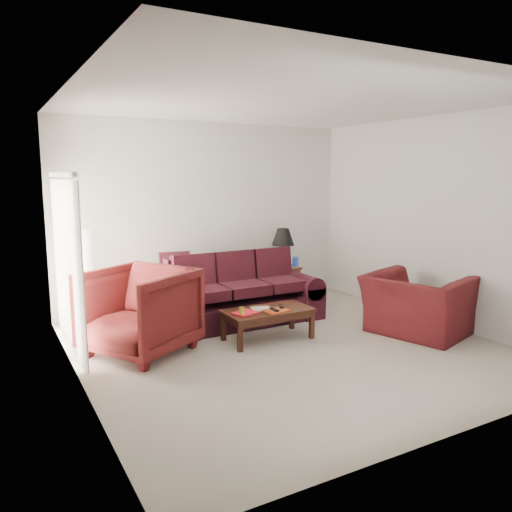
% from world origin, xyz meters
% --- Properties ---
extents(floor, '(5.00, 5.00, 0.00)m').
position_xyz_m(floor, '(0.00, 0.00, 0.00)').
color(floor, '#BFB4A3').
rests_on(floor, ground).
extents(blinds, '(0.10, 2.00, 2.16)m').
position_xyz_m(blinds, '(-2.42, 1.30, 1.08)').
color(blinds, silver).
rests_on(blinds, ground).
extents(sofa, '(2.47, 1.27, 0.97)m').
position_xyz_m(sofa, '(-0.02, 1.26, 0.49)').
color(sofa, black).
rests_on(sofa, ground).
extents(throw_pillow, '(0.50, 0.30, 0.48)m').
position_xyz_m(throw_pillow, '(-0.74, 2.07, 0.77)').
color(throw_pillow, black).
rests_on(throw_pillow, sofa).
extents(end_table, '(0.59, 0.59, 0.59)m').
position_xyz_m(end_table, '(1.21, 2.15, 0.29)').
color(end_table, '#493019').
rests_on(end_table, ground).
extents(table_lamp, '(0.41, 0.41, 0.66)m').
position_xyz_m(table_lamp, '(1.27, 2.18, 0.92)').
color(table_lamp, gold).
rests_on(table_lamp, end_table).
extents(clock, '(0.15, 0.08, 0.14)m').
position_xyz_m(clock, '(1.03, 1.98, 0.66)').
color(clock, '#B4B5B9').
rests_on(clock, end_table).
extents(blue_canister, '(0.12, 0.12, 0.17)m').
position_xyz_m(blue_canister, '(1.44, 2.04, 0.67)').
color(blue_canister, '#1C45B8').
rests_on(blue_canister, end_table).
extents(picture_frame, '(0.13, 0.16, 0.05)m').
position_xyz_m(picture_frame, '(1.10, 2.28, 0.66)').
color(picture_frame, white).
rests_on(picture_frame, end_table).
extents(floor_lamp, '(0.30, 0.30, 1.42)m').
position_xyz_m(floor_lamp, '(-2.07, 2.05, 0.71)').
color(floor_lamp, silver).
rests_on(floor_lamp, ground).
extents(armchair_left, '(1.57, 1.56, 1.05)m').
position_xyz_m(armchair_left, '(-1.70, 0.70, 0.53)').
color(armchair_left, '#471010').
rests_on(armchair_left, ground).
extents(armchair_right, '(1.42, 1.52, 0.82)m').
position_xyz_m(armchair_right, '(1.82, -0.39, 0.41)').
color(armchair_right, '#450F13').
rests_on(armchair_right, ground).
extents(coffee_table, '(1.28, 0.87, 0.41)m').
position_xyz_m(coffee_table, '(-0.08, 0.39, 0.20)').
color(coffee_table, black).
rests_on(coffee_table, ground).
extents(magazine_red, '(0.35, 0.31, 0.02)m').
position_xyz_m(magazine_red, '(-0.43, 0.36, 0.42)').
color(magazine_red, red).
rests_on(magazine_red, coffee_table).
extents(magazine_white, '(0.29, 0.24, 0.01)m').
position_xyz_m(magazine_white, '(-0.15, 0.44, 0.42)').
color(magazine_white, silver).
rests_on(magazine_white, coffee_table).
extents(magazine_orange, '(0.33, 0.26, 0.02)m').
position_xyz_m(magazine_orange, '(-0.02, 0.26, 0.42)').
color(magazine_orange, '#BB4216').
rests_on(magazine_orange, coffee_table).
extents(remote_a, '(0.06, 0.18, 0.02)m').
position_xyz_m(remote_a, '(-0.05, 0.26, 0.44)').
color(remote_a, black).
rests_on(remote_a, coffee_table).
extents(remote_b, '(0.13, 0.19, 0.02)m').
position_xyz_m(remote_b, '(0.11, 0.36, 0.44)').
color(remote_b, black).
rests_on(remote_b, coffee_table).
extents(yellow_glass, '(0.07, 0.07, 0.11)m').
position_xyz_m(yellow_glass, '(-0.52, 0.28, 0.47)').
color(yellow_glass, gold).
rests_on(yellow_glass, coffee_table).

